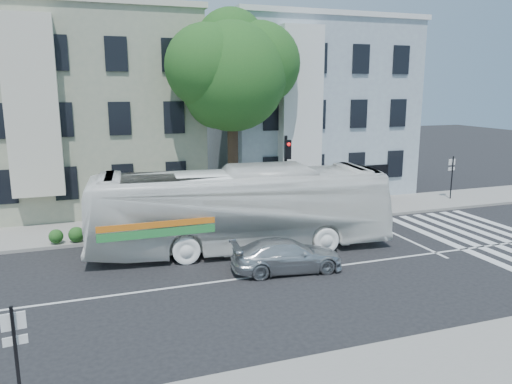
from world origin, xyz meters
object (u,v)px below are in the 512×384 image
bus (241,209)px  sedan (287,255)px  near_sign_pole (16,350)px  fire_hydrant (385,200)px  traffic_signal (286,169)px

bus → sedan: bus is taller
bus → sedan: size_ratio=3.01×
bus → near_sign_pole: bus is taller
bus → sedan: 3.46m
sedan → fire_hydrant: 11.96m
traffic_signal → fire_hydrant: traffic_signal is taller
bus → fire_hydrant: 11.18m
sedan → traffic_signal: size_ratio=0.93×
sedan → fire_hydrant: sedan is taller
traffic_signal → near_sign_pole: size_ratio=1.77×
traffic_signal → bus: bearing=-132.9°
sedan → near_sign_pole: size_ratio=1.66×
bus → near_sign_pole: size_ratio=4.99×
bus → traffic_signal: bearing=-45.2°
bus → fire_hydrant: bus is taller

